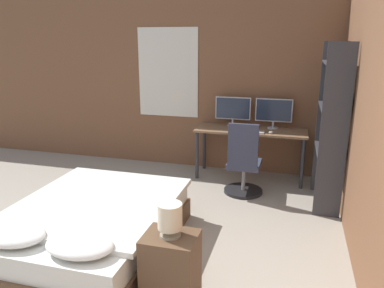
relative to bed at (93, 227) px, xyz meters
The scene contains 12 objects.
wall_back 3.04m from the bed, 77.22° to the left, with size 12.00×0.08×2.70m.
wall_side_right 2.70m from the bed, ahead, with size 0.06×12.00×2.70m.
bed is the anchor object (origin of this frame).
nightstand 1.11m from the bed, 27.99° to the right, with size 0.41×0.34×0.59m.
bedside_lamp 1.22m from the bed, 27.99° to the right, with size 0.19×0.19×0.26m.
desk 2.73m from the bed, 63.10° to the left, with size 1.60×0.55×0.74m.
monitor_left 2.85m from the bed, 70.35° to the left, with size 0.53×0.16×0.44m.
monitor_right 3.09m from the bed, 59.49° to the left, with size 0.53×0.16×0.44m.
keyboard 2.60m from the bed, 61.37° to the left, with size 0.41×0.13×0.02m.
computer_mouse 2.76m from the bed, 55.84° to the left, with size 0.07×0.05×0.04m.
office_chair 2.16m from the bed, 55.55° to the left, with size 0.52×0.52×0.99m.
bookshelf 2.94m from the bed, 36.93° to the left, with size 0.30×0.82×1.99m.
Camera 1 is at (1.18, -1.60, 2.02)m, focal length 35.00 mm.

